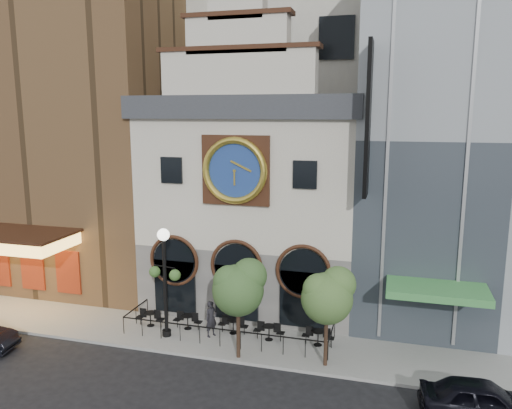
{
  "coord_description": "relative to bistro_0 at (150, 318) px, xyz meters",
  "views": [
    {
      "loc": [
        7.88,
        -20.32,
        11.5
      ],
      "look_at": [
        0.5,
        6.0,
        6.42
      ],
      "focal_mm": 35.0,
      "sensor_mm": 36.0,
      "label": 1
    }
  ],
  "objects": [
    {
      "name": "tree_left",
      "position": [
        5.66,
        -2.01,
        3.04
      ],
      "size": [
        2.48,
        2.39,
        4.77
      ],
      "color": "#382619",
      "rests_on": "sidewalk"
    },
    {
      "name": "bistro_3",
      "position": [
        6.56,
        0.09,
        0.0
      ],
      "size": [
        1.58,
        0.68,
        0.9
      ],
      "color": "black",
      "rests_on": "sidewalk"
    },
    {
      "name": "retail_building",
      "position": [
        17.4,
        7.55,
        9.53
      ],
      "size": [
        14.0,
        14.4,
        20.0
      ],
      "color": "gray",
      "rests_on": "ground"
    },
    {
      "name": "clock_building",
      "position": [
        4.41,
        5.39,
        6.07
      ],
      "size": [
        12.6,
        8.78,
        18.65
      ],
      "color": "#605E5B",
      "rests_on": "ground"
    },
    {
      "name": "cafe_railing",
      "position": [
        4.41,
        0.06,
        -0.01
      ],
      "size": [
        10.6,
        2.6,
        0.9
      ],
      "primitive_type": null,
      "color": "black",
      "rests_on": "sidewalk"
    },
    {
      "name": "theater_building",
      "position": [
        -8.59,
        7.52,
        11.99
      ],
      "size": [
        14.0,
        15.6,
        25.0
      ],
      "color": "brown",
      "rests_on": "ground"
    },
    {
      "name": "sidewalk",
      "position": [
        4.41,
        0.06,
        -0.54
      ],
      "size": [
        44.0,
        5.0,
        0.15
      ],
      "primitive_type": "cube",
      "color": "gray",
      "rests_on": "ground"
    },
    {
      "name": "bistro_2",
      "position": [
        4.58,
        0.33,
        0.0
      ],
      "size": [
        1.58,
        0.68,
        0.9
      ],
      "color": "black",
      "rests_on": "sidewalk"
    },
    {
      "name": "car_right",
      "position": [
        15.91,
        -3.96,
        0.17
      ],
      "size": [
        4.75,
        2.22,
        1.57
      ],
      "primitive_type": "imported",
      "rotation": [
        0.0,
        0.0,
        1.65
      ],
      "color": "black",
      "rests_on": "ground"
    },
    {
      "name": "office_tower",
      "position": [
        4.41,
        17.56,
        19.39
      ],
      "size": [
        20.0,
        16.0,
        40.0
      ],
      "primitive_type": "cube",
      "color": "#BBB6A9",
      "rests_on": "ground"
    },
    {
      "name": "bistro_1",
      "position": [
        2.08,
        0.2,
        0.0
      ],
      "size": [
        1.58,
        0.68,
        0.9
      ],
      "color": "black",
      "rests_on": "sidewalk"
    },
    {
      "name": "bistro_0",
      "position": [
        0.0,
        0.0,
        0.0
      ],
      "size": [
        1.58,
        0.68,
        0.9
      ],
      "color": "black",
      "rests_on": "sidewalk"
    },
    {
      "name": "ground",
      "position": [
        4.41,
        -2.44,
        -0.61
      ],
      "size": [
        120.0,
        120.0,
        0.0
      ],
      "primitive_type": "plane",
      "color": "black",
      "rests_on": "ground"
    },
    {
      "name": "lamppost",
      "position": [
        1.37,
        -0.86,
        3.04
      ],
      "size": [
        1.79,
        0.8,
        5.67
      ],
      "rotation": [
        0.0,
        0.0,
        -0.18
      ],
      "color": "black",
      "rests_on": "sidewalk"
    },
    {
      "name": "pedestrian",
      "position": [
        3.61,
        -0.28,
        0.48
      ],
      "size": [
        0.74,
        0.82,
        1.88
      ],
      "primitive_type": "imported",
      "rotation": [
        0.0,
        0.0,
        1.02
      ],
      "color": "black",
      "rests_on": "sidewalk"
    },
    {
      "name": "tree_right",
      "position": [
        9.7,
        -1.66,
        2.93
      ],
      "size": [
        2.4,
        2.31,
        4.62
      ],
      "color": "#382619",
      "rests_on": "sidewalk"
    },
    {
      "name": "bistro_4",
      "position": [
        9.04,
        0.17,
        0.0
      ],
      "size": [
        1.58,
        0.68,
        0.9
      ],
      "color": "black",
      "rests_on": "sidewalk"
    }
  ]
}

